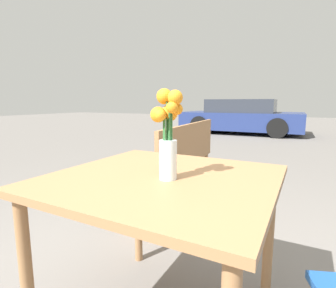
% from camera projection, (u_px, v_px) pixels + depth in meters
% --- Properties ---
extents(table_front, '(0.97, 0.94, 0.75)m').
position_uv_depth(table_front, '(163.00, 197.00, 1.15)').
color(table_front, '#9E7047').
rests_on(table_front, ground_plane).
extents(flower_vase, '(0.13, 0.12, 0.37)m').
position_uv_depth(flower_vase, '(168.00, 134.00, 1.06)').
color(flower_vase, silver).
rests_on(flower_vase, table_front).
extents(bench_near, '(0.41, 1.49, 0.85)m').
position_uv_depth(bench_near, '(181.00, 162.00, 2.68)').
color(bench_near, '#9E7047').
rests_on(bench_near, ground_plane).
extents(parked_car, '(3.92, 1.95, 1.15)m').
position_uv_depth(parked_car, '(241.00, 117.00, 9.01)').
color(parked_car, navy).
rests_on(parked_car, ground_plane).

